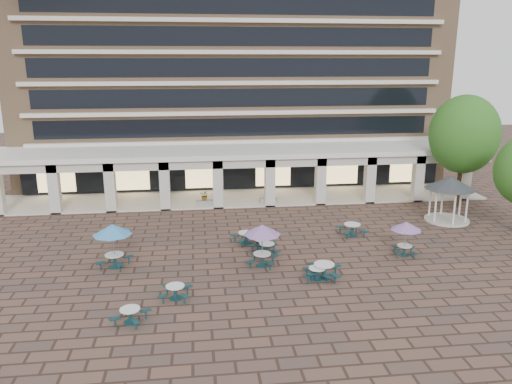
% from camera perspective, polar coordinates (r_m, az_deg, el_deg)
% --- Properties ---
extents(ground, '(120.00, 120.00, 0.00)m').
position_cam_1_polar(ground, '(29.32, 1.04, -8.53)').
color(ground, brown).
rests_on(ground, ground).
extents(apartment_building, '(40.00, 15.50, 25.20)m').
position_cam_1_polar(apartment_building, '(52.26, -2.92, 15.89)').
color(apartment_building, '#A4805D').
rests_on(apartment_building, ground).
extents(retail_arcade, '(42.00, 6.60, 4.40)m').
position_cam_1_polar(retail_arcade, '(42.50, -1.71, 3.12)').
color(retail_arcade, white).
rests_on(retail_arcade, ground).
extents(picnic_table_1, '(1.75, 1.75, 0.71)m').
position_cam_1_polar(picnic_table_1, '(25.80, -9.21, -11.09)').
color(picnic_table_1, '#164243').
rests_on(picnic_table_1, ground).
extents(picnic_table_2, '(2.23, 2.23, 0.85)m').
position_cam_1_polar(picnic_table_2, '(27.93, 7.78, -8.78)').
color(picnic_table_2, '#164243').
rests_on(picnic_table_2, ground).
extents(picnic_table_4, '(2.25, 2.25, 2.59)m').
position_cam_1_polar(picnic_table_4, '(29.60, -16.09, -4.33)').
color(picnic_table_4, '#164243').
rests_on(picnic_table_4, ground).
extents(picnic_table_5, '(1.87, 1.87, 0.70)m').
position_cam_1_polar(picnic_table_5, '(24.08, -14.18, -13.39)').
color(picnic_table_5, '#164243').
rests_on(picnic_table_5, ground).
extents(picnic_table_6, '(2.17, 2.17, 2.50)m').
position_cam_1_polar(picnic_table_6, '(28.67, 0.72, -4.51)').
color(picnic_table_6, '#164243').
rests_on(picnic_table_6, ground).
extents(picnic_table_7, '(1.69, 1.69, 0.70)m').
position_cam_1_polar(picnic_table_7, '(27.73, 6.99, -9.12)').
color(picnic_table_7, '#164243').
rests_on(picnic_table_7, ground).
extents(picnic_table_9, '(1.60, 1.60, 0.70)m').
position_cam_1_polar(picnic_table_9, '(30.97, 1.25, -6.38)').
color(picnic_table_9, '#164243').
rests_on(picnic_table_9, ground).
extents(picnic_table_10, '(2.01, 2.01, 0.84)m').
position_cam_1_polar(picnic_table_10, '(34.73, 10.93, -4.13)').
color(picnic_table_10, '#164243').
rests_on(picnic_table_10, ground).
extents(picnic_table_11, '(1.87, 1.87, 2.16)m').
position_cam_1_polar(picnic_table_11, '(31.59, 16.79, -3.88)').
color(picnic_table_11, '#164243').
rests_on(picnic_table_11, ground).
extents(picnic_table_12, '(2.06, 2.06, 0.77)m').
position_cam_1_polar(picnic_table_12, '(32.70, -1.14, -5.13)').
color(picnic_table_12, '#164243').
rests_on(picnic_table_12, ground).
extents(picnic_table_13, '(1.86, 1.86, 0.68)m').
position_cam_1_polar(picnic_table_13, '(31.71, 0.67, -5.89)').
color(picnic_table_13, '#164243').
rests_on(picnic_table_13, ground).
extents(gazebo, '(3.61, 3.61, 3.36)m').
position_cam_1_polar(gazebo, '(39.32, 21.27, 0.44)').
color(gazebo, beige).
rests_on(gazebo, ground).
extents(tree_east_c, '(5.44, 5.44, 9.06)m').
position_cam_1_polar(tree_east_c, '(43.14, 22.70, 6.09)').
color(tree_east_c, '#45301B').
rests_on(tree_east_c, ground).
extents(planter_left, '(1.50, 0.92, 1.36)m').
position_cam_1_polar(planter_left, '(41.06, -5.85, -0.84)').
color(planter_left, '#9C9C97').
rests_on(planter_left, ground).
extents(planter_right, '(1.50, 0.78, 1.27)m').
position_cam_1_polar(planter_right, '(41.49, 1.42, -0.70)').
color(planter_right, '#9C9C97').
rests_on(planter_right, ground).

